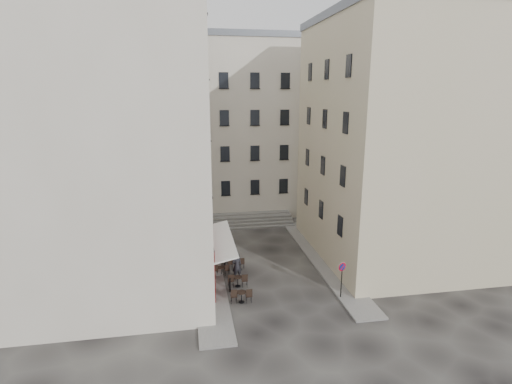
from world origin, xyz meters
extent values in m
plane|color=black|center=(0.00, 0.00, 0.00)|extent=(90.00, 90.00, 0.00)
cube|color=slate|center=(-4.50, 4.00, 0.06)|extent=(2.00, 22.00, 0.12)
cube|color=slate|center=(4.50, 3.00, 0.06)|extent=(2.00, 18.00, 0.12)
cube|color=beige|center=(-10.50, 3.00, 10.00)|extent=(12.00, 16.00, 20.00)
cube|color=#BBB18B|center=(10.50, 3.50, 9.00)|extent=(12.00, 14.00, 18.00)
cube|color=#585D65|center=(10.50, 3.50, 18.30)|extent=(12.20, 14.20, 0.60)
cube|color=beige|center=(-1.00, 19.00, 9.00)|extent=(18.00, 10.00, 18.00)
cube|color=#585D65|center=(-1.00, 19.00, 18.30)|extent=(18.20, 10.20, 0.60)
cube|color=#470A0D|center=(-4.42, 1.00, 1.75)|extent=(0.25, 7.00, 3.50)
cube|color=black|center=(-4.38, 1.00, 1.40)|extent=(0.06, 3.85, 2.00)
cube|color=white|center=(-3.60, 1.00, 2.95)|extent=(1.58, 7.30, 0.41)
cube|color=#615E5C|center=(0.00, 11.90, 0.10)|extent=(9.00, 1.80, 0.20)
cube|color=#615E5C|center=(0.00, 12.35, 0.30)|extent=(9.00, 1.80, 0.20)
cube|color=#615E5C|center=(0.00, 12.80, 0.50)|extent=(9.00, 1.80, 0.20)
cube|color=#615E5C|center=(0.00, 13.25, 0.70)|extent=(9.00, 1.80, 0.20)
cylinder|color=black|center=(-3.25, -1.00, 0.45)|extent=(0.10, 0.10, 0.90)
sphere|color=black|center=(-3.25, -1.00, 0.92)|extent=(0.12, 0.12, 0.12)
cylinder|color=black|center=(-3.25, 2.50, 0.45)|extent=(0.10, 0.10, 0.90)
sphere|color=black|center=(-3.25, 2.50, 0.92)|extent=(0.12, 0.12, 0.12)
cylinder|color=black|center=(-3.25, 6.00, 0.45)|extent=(0.10, 0.10, 0.90)
sphere|color=black|center=(-3.25, 6.00, 0.92)|extent=(0.12, 0.12, 0.12)
cylinder|color=black|center=(3.66, -3.16, 1.23)|extent=(0.06, 0.06, 2.47)
cylinder|color=#B50C1D|center=(3.66, -3.16, 2.22)|extent=(0.55, 0.19, 0.57)
cylinder|color=navy|center=(3.66, -3.19, 2.22)|extent=(0.40, 0.16, 0.41)
cube|color=#B50C1D|center=(3.66, -3.21, 2.22)|extent=(0.33, 0.12, 0.34)
cylinder|color=black|center=(-2.70, -2.60, 0.07)|extent=(0.38, 0.38, 0.02)
cylinder|color=black|center=(-2.70, -2.60, 0.42)|extent=(0.05, 0.05, 0.73)
cylinder|color=black|center=(-2.70, -2.60, 0.75)|extent=(0.63, 0.63, 0.04)
cube|color=black|center=(-2.23, -2.60, 0.47)|extent=(0.40, 0.40, 0.94)
cube|color=black|center=(-3.17, -2.50, 0.47)|extent=(0.40, 0.40, 0.94)
cylinder|color=black|center=(-2.66, -0.46, 0.07)|extent=(0.37, 0.37, 0.02)
cylinder|color=black|center=(-2.66, -0.46, 0.41)|extent=(0.05, 0.05, 0.72)
cylinder|color=black|center=(-2.66, -0.46, 0.74)|extent=(0.62, 0.62, 0.04)
cube|color=black|center=(-2.19, -0.46, 0.46)|extent=(0.39, 0.39, 0.93)
cube|color=black|center=(-3.12, -0.36, 0.46)|extent=(0.39, 0.39, 0.93)
cylinder|color=black|center=(-3.60, 1.50, 0.06)|extent=(0.33, 0.33, 0.02)
cylinder|color=black|center=(-3.60, 1.50, 0.36)|extent=(0.05, 0.05, 0.63)
cylinder|color=black|center=(-3.60, 1.50, 0.65)|extent=(0.54, 0.54, 0.04)
cube|color=black|center=(-3.19, 1.50, 0.41)|extent=(0.34, 0.34, 0.81)
cube|color=black|center=(-4.01, 1.59, 0.41)|extent=(0.34, 0.34, 0.81)
cylinder|color=black|center=(-2.42, 2.40, 0.07)|extent=(0.35, 0.35, 0.02)
cylinder|color=black|center=(-2.42, 2.40, 0.39)|extent=(0.05, 0.05, 0.68)
cylinder|color=black|center=(-2.42, 2.40, 0.70)|extent=(0.58, 0.58, 0.04)
cube|color=black|center=(-1.99, 2.40, 0.43)|extent=(0.37, 0.37, 0.87)
cube|color=black|center=(-2.86, 2.50, 0.43)|extent=(0.37, 0.37, 0.87)
cylinder|color=black|center=(-2.74, 3.85, 0.06)|extent=(0.32, 0.32, 0.02)
cylinder|color=black|center=(-2.74, 3.85, 0.36)|extent=(0.04, 0.04, 0.63)
cylinder|color=black|center=(-2.74, 3.85, 0.64)|extent=(0.54, 0.54, 0.04)
cube|color=black|center=(-2.33, 3.85, 0.40)|extent=(0.34, 0.34, 0.80)
cube|color=black|center=(-3.14, 3.94, 0.40)|extent=(0.34, 0.34, 0.80)
imported|color=black|center=(-2.55, 0.85, 0.97)|extent=(0.78, 0.58, 1.93)
camera|label=1|loc=(-5.68, -25.13, 12.90)|focal=28.00mm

